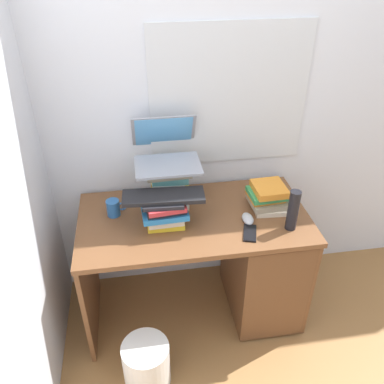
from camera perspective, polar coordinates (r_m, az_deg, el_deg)
ground_plane at (r=2.74m, az=0.23°, el=-15.96°), size 6.00×6.00×0.00m
wall_back at (r=2.29m, az=-1.15°, el=13.47°), size 6.00×0.06×2.60m
wall_left at (r=2.00m, az=-24.07°, el=7.41°), size 0.05×6.00×2.60m
desk at (r=2.49m, az=7.68°, el=-9.33°), size 1.27×0.66×0.74m
book_stack_tall at (r=2.25m, az=-3.20°, el=0.80°), size 0.25×0.21×0.26m
book_stack_keyboard_riser at (r=2.12m, az=-3.88°, el=-2.70°), size 0.24×0.20×0.18m
book_stack_side at (r=2.30m, az=10.69°, el=-0.67°), size 0.22×0.20×0.15m
laptop at (r=2.22m, az=-3.70°, el=5.83°), size 0.35×0.36×0.23m
keyboard at (r=2.06m, az=-4.06°, el=-0.62°), size 0.43×0.17×0.02m
computer_mouse at (r=2.21m, az=7.88°, el=-3.76°), size 0.06×0.10×0.04m
mug at (r=2.26m, az=-11.02°, el=-2.21°), size 0.11×0.07×0.09m
water_bottle at (r=2.15m, az=14.10°, el=-2.53°), size 0.06×0.06×0.23m
cell_phone at (r=2.13m, az=8.18°, el=-5.76°), size 0.10×0.15×0.01m
wastebasket at (r=2.34m, az=-6.45°, el=-23.03°), size 0.25×0.25×0.28m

